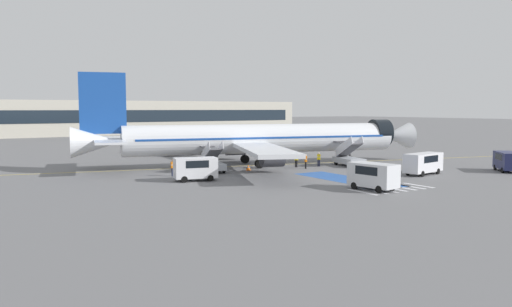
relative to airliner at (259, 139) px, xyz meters
The scene contains 25 objects.
ground_plane 3.83m from the airliner, 27.72° to the left, with size 600.00×600.00×0.00m, color slate.
apron_leadline_yellow 3.48m from the airliner, 13.45° to the right, with size 0.20×79.41×0.01m, color gold.
apron_stand_patch_blue 16.05m from the airliner, 87.42° to the right, with size 4.03×13.07×0.01m, color #2856A8.
apron_walkway_bar_0 22.69m from the airliner, 98.96° to the right, with size 0.44×3.60×0.01m, color silver.
apron_walkway_bar_1 22.53m from the airliner, 95.91° to the right, with size 0.44×3.60×0.01m, color silver.
apron_walkway_bar_2 22.44m from the airliner, 92.83° to the right, with size 0.44×3.60×0.01m, color silver.
apron_walkway_bar_3 22.42m from the airliner, 89.73° to the right, with size 0.44×3.60×0.01m, color silver.
apron_walkway_bar_4 22.45m from the airliner, 86.63° to the right, with size 0.44×3.60×0.01m, color silver.
apron_walkway_bar_5 22.55m from the airliner, 83.55° to the right, with size 0.44×3.60×0.01m, color silver.
apron_walkway_bar_6 22.72m from the airliner, 80.50° to the right, with size 0.44×3.60×0.01m, color silver.
airliner is the anchor object (origin of this frame).
boarding_stairs_forward 11.61m from the airliner, 36.26° to the right, with size 3.26×5.53×3.86m.
boarding_stairs_aft 8.83m from the airliner, 162.16° to the right, with size 3.26×5.53×3.65m.
fuel_tanker 22.36m from the airliner, 101.86° to the left, with size 2.73×9.85×3.58m.
service_van_0 20.21m from the airliner, 59.08° to the right, with size 5.55×2.71×2.36m.
service_van_1 29.31m from the airliner, 44.90° to the right, with size 4.38×4.58×2.25m.
service_van_2 21.93m from the airliner, 94.94° to the right, with size 2.59×4.56×2.39m.
service_van_3 15.36m from the airliner, 147.35° to the right, with size 4.53×2.79×2.33m.
ground_crew_0 14.12m from the airliner, 164.15° to the right, with size 0.43×0.24×1.81m.
ground_crew_1 5.59m from the airliner, 57.38° to the right, with size 0.43×0.49×1.81m.
ground_crew_2 7.11m from the airliner, 65.17° to the right, with size 0.37×0.48×1.74m.
ground_crew_3 7.96m from the airliner, 41.73° to the right, with size 0.48×0.45×1.76m.
traffic_cone_0 11.54m from the airliner, 17.12° to the right, with size 0.49×0.49×0.54m.
traffic_cone_1 6.19m from the airliner, 136.19° to the right, with size 0.59×0.59×0.66m.
terminal_building 86.63m from the airliner, 93.34° to the left, with size 139.34×12.10×9.41m.
Camera 1 is at (-35.69, -54.13, 7.22)m, focal length 35.00 mm.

